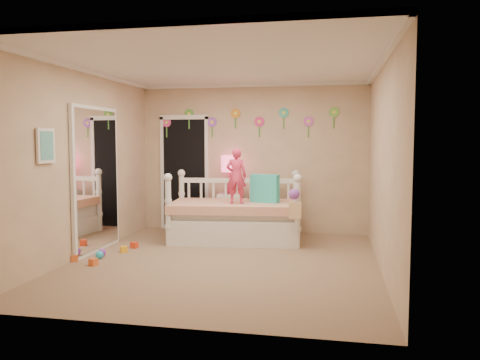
% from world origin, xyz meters
% --- Properties ---
extents(floor, '(4.00, 4.50, 0.01)m').
position_xyz_m(floor, '(0.00, 0.00, 0.00)').
color(floor, '#7F684C').
rests_on(floor, ground).
extents(ceiling, '(4.00, 4.50, 0.01)m').
position_xyz_m(ceiling, '(0.00, 0.00, 2.60)').
color(ceiling, white).
rests_on(ceiling, floor).
extents(back_wall, '(4.00, 0.01, 2.60)m').
position_xyz_m(back_wall, '(0.00, 2.25, 1.30)').
color(back_wall, tan).
rests_on(back_wall, floor).
extents(left_wall, '(0.01, 4.50, 2.60)m').
position_xyz_m(left_wall, '(-2.00, 0.00, 1.30)').
color(left_wall, tan).
rests_on(left_wall, floor).
extents(right_wall, '(0.01, 4.50, 2.60)m').
position_xyz_m(right_wall, '(2.00, 0.00, 1.30)').
color(right_wall, tan).
rests_on(right_wall, floor).
extents(crown_molding, '(4.00, 4.50, 0.06)m').
position_xyz_m(crown_molding, '(0.00, 0.00, 2.57)').
color(crown_molding, white).
rests_on(crown_molding, ceiling).
extents(daybed, '(2.18, 1.33, 1.12)m').
position_xyz_m(daybed, '(-0.14, 1.41, 0.56)').
color(daybed, white).
rests_on(daybed, floor).
extents(pillow_turquoise, '(0.47, 0.25, 0.45)m').
position_xyz_m(pillow_turquoise, '(0.33, 1.45, 0.85)').
color(pillow_turquoise, '#23B18C').
rests_on(pillow_turquoise, daybed).
extents(pillow_lime, '(0.35, 0.15, 0.32)m').
position_xyz_m(pillow_lime, '(0.26, 1.62, 0.79)').
color(pillow_lime, '#86D942').
rests_on(pillow_lime, daybed).
extents(child, '(0.33, 0.23, 0.87)m').
position_xyz_m(child, '(-0.08, 1.22, 1.06)').
color(child, '#E9355C').
rests_on(child, daybed).
extents(nightstand, '(0.42, 0.32, 0.68)m').
position_xyz_m(nightstand, '(-0.37, 2.07, 0.34)').
color(nightstand, white).
rests_on(nightstand, floor).
extents(table_lamp, '(0.30, 0.30, 0.67)m').
position_xyz_m(table_lamp, '(-0.37, 2.07, 1.13)').
color(table_lamp, '#DA1D4E').
rests_on(table_lamp, nightstand).
extents(closet_doorway, '(0.90, 0.04, 2.07)m').
position_xyz_m(closet_doorway, '(-1.25, 2.23, 1.03)').
color(closet_doorway, black).
rests_on(closet_doorway, back_wall).
extents(flower_decals, '(3.40, 0.02, 0.50)m').
position_xyz_m(flower_decals, '(-0.09, 2.24, 1.94)').
color(flower_decals, '#B2668C').
rests_on(flower_decals, back_wall).
extents(mirror_closet, '(0.07, 1.30, 2.10)m').
position_xyz_m(mirror_closet, '(-1.96, 0.30, 1.05)').
color(mirror_closet, white).
rests_on(mirror_closet, left_wall).
extents(wall_picture, '(0.05, 0.34, 0.42)m').
position_xyz_m(wall_picture, '(-1.97, -0.90, 1.55)').
color(wall_picture, white).
rests_on(wall_picture, left_wall).
extents(hanging_bag, '(0.20, 0.16, 0.36)m').
position_xyz_m(hanging_bag, '(0.85, 0.83, 0.68)').
color(hanging_bag, beige).
rests_on(hanging_bag, daybed).
extents(toy_scatter, '(1.06, 1.44, 0.11)m').
position_xyz_m(toy_scatter, '(-1.75, 0.05, 0.06)').
color(toy_scatter, '#996666').
rests_on(toy_scatter, floor).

